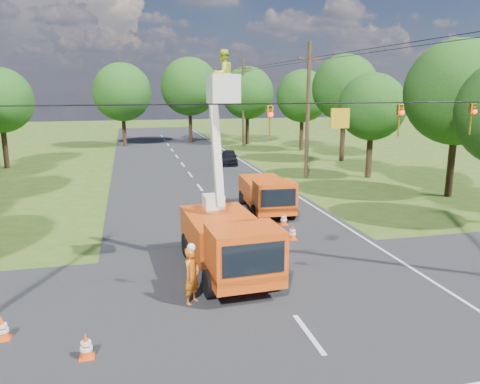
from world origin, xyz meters
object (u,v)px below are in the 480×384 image
object	(u,v)px
tree_right_b	(458,93)
second_truck	(267,193)
traffic_cone_2	(292,232)
traffic_cone_5	(2,328)
tree_right_e	(303,96)
traffic_cone_4	(86,346)
traffic_cone_7	(285,189)
tree_far_a	(122,92)
tree_right_d	(345,88)
distant_car	(229,157)
tree_left_f	(0,100)
traffic_cone_3	(284,219)
tree_right_c	(372,107)
pole_right_mid	(308,110)
pole_right_far	(243,102)
bucket_truck	(228,230)
tree_far_c	(247,93)
tree_far_b	(190,87)
ground_worker	(192,276)

from	to	relation	value
tree_right_b	second_truck	bearing A→B (deg)	-174.60
traffic_cone_2	traffic_cone_5	world-z (taller)	same
second_truck	tree_right_e	size ratio (longest dim) A/B	0.66
traffic_cone_4	traffic_cone_7	distance (m)	19.72
tree_right_e	tree_far_a	distance (m)	20.43
traffic_cone_7	tree_right_d	distance (m)	16.97
distant_car	tree_left_f	distance (m)	19.71
traffic_cone_2	tree_right_e	xyz separation A→B (m)	(11.41, 28.99, 5.45)
traffic_cone_3	tree_far_a	size ratio (longest dim) A/B	0.07
traffic_cone_4	tree_right_c	size ratio (longest dim) A/B	0.09
pole_right_mid	pole_right_far	distance (m)	20.00
traffic_cone_4	tree_right_e	world-z (taller)	tree_right_e
distant_car	traffic_cone_4	world-z (taller)	distant_car
second_truck	traffic_cone_4	distance (m)	15.21
distant_car	traffic_cone_5	size ratio (longest dim) A/B	5.28
traffic_cone_5	tree_right_d	size ratio (longest dim) A/B	0.07
bucket_truck	tree_far_c	world-z (taller)	tree_far_c
tree_right_b	traffic_cone_5	bearing A→B (deg)	-152.10
pole_right_far	tree_far_c	size ratio (longest dim) A/B	1.09
tree_left_f	tree_right_e	distance (m)	29.03
distant_car	tree_right_b	xyz separation A→B (m)	(10.92, -15.48, 5.80)
pole_right_far	tree_right_e	xyz separation A→B (m)	(5.30, -5.00, 0.70)
traffic_cone_7	tree_right_c	world-z (taller)	tree_right_c
bucket_truck	pole_right_mid	xyz separation A→B (m)	(9.75, 17.09, 3.42)
pole_right_far	tree_right_e	bearing A→B (deg)	-43.33
second_truck	traffic_cone_5	size ratio (longest dim) A/B	7.96
distant_car	tree_right_e	size ratio (longest dim) A/B	0.43
traffic_cone_4	pole_right_far	bearing A→B (deg)	70.95
traffic_cone_3	tree_right_e	size ratio (longest dim) A/B	0.08
second_truck	tree_left_f	bearing A→B (deg)	135.52
tree_far_b	traffic_cone_7	bearing A→B (deg)	-86.23
distant_car	tree_far_a	distance (m)	18.82
pole_right_far	tree_far_a	size ratio (longest dim) A/B	1.05
tree_right_c	traffic_cone_2	bearing A→B (deg)	-129.75
pole_right_mid	traffic_cone_4	bearing A→B (deg)	-123.55
pole_right_mid	second_truck	bearing A→B (deg)	-122.71
traffic_cone_7	distant_car	bearing A→B (deg)	94.08
traffic_cone_2	tree_far_b	xyz separation A→B (m)	(0.61, 38.99, 6.45)
pole_right_mid	tree_right_e	distance (m)	15.92
ground_worker	tree_far_b	size ratio (longest dim) A/B	0.18
ground_worker	tree_right_b	distance (m)	21.82
bucket_truck	tree_right_b	bearing A→B (deg)	25.93
traffic_cone_4	pole_right_far	xyz separation A→B (m)	(14.42, 41.75, 4.75)
bucket_truck	tree_far_c	bearing A→B (deg)	71.34
second_truck	traffic_cone_3	world-z (taller)	second_truck
bucket_truck	tree_right_e	distance (m)	35.68
traffic_cone_3	tree_far_a	world-z (taller)	tree_far_a
bucket_truck	tree_left_f	distance (m)	30.55
ground_worker	traffic_cone_2	bearing A→B (deg)	-3.67
traffic_cone_5	pole_right_mid	distance (m)	26.71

